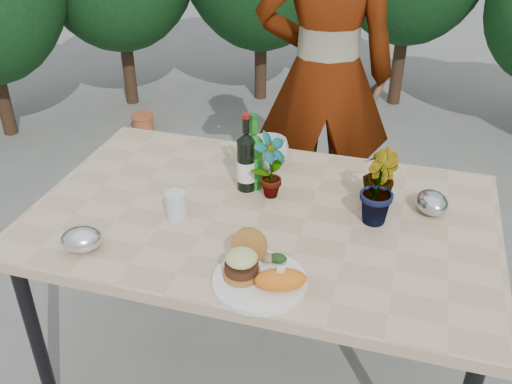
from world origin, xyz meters
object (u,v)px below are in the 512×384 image
(wine_bottle, at_px, (246,162))
(person, at_px, (325,76))
(patio_table, at_px, (262,226))
(dinner_plate, at_px, (260,281))

(wine_bottle, relative_size, person, 0.16)
(wine_bottle, xyz_separation_m, person, (0.14, 0.83, 0.05))
(wine_bottle, height_order, person, person)
(patio_table, height_order, person, person)
(patio_table, distance_m, person, 0.99)
(dinner_plate, xyz_separation_m, person, (-0.06, 1.33, 0.15))
(patio_table, bearing_deg, dinner_plate, -75.54)
(dinner_plate, bearing_deg, patio_table, 104.46)
(patio_table, distance_m, dinner_plate, 0.38)
(dinner_plate, bearing_deg, wine_bottle, 111.06)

